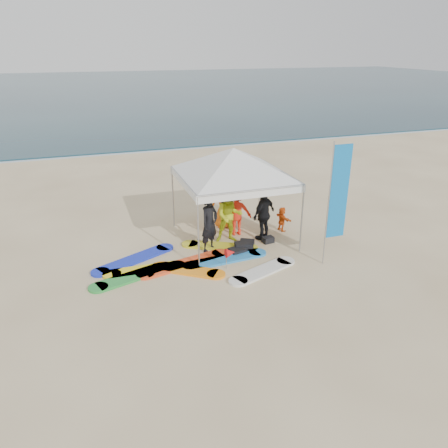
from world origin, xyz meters
TOP-DOWN VIEW (x-y plane):
  - ground at (0.00, 0.00)m, footprint 120.00×120.00m
  - ocean at (0.00, 60.00)m, footprint 160.00×84.00m
  - shoreline_foam at (0.00, 18.20)m, footprint 160.00×1.20m
  - person_black_a at (-0.50, 3.39)m, footprint 0.81×0.75m
  - person_yellow at (0.33, 3.89)m, footprint 1.00×0.84m
  - person_orange_a at (0.76, 4.36)m, footprint 1.13×0.72m
  - person_black_b at (1.48, 3.69)m, footprint 1.13×0.90m
  - person_orange_b at (0.59, 5.12)m, footprint 1.05×0.81m
  - person_seated at (2.38, 4.13)m, footprint 0.40×0.84m
  - canopy_tent at (0.53, 4.08)m, footprint 4.70×4.70m
  - feather_flag at (2.74, 1.45)m, footprint 0.62×0.04m
  - marker_pennant at (-0.28, 2.07)m, footprint 0.28×0.28m
  - gear_pile at (0.68, 3.16)m, footprint 1.73×0.94m
  - surfboard_spread at (-1.46, 2.67)m, footprint 5.67×3.28m

SIDE VIEW (x-z plane):
  - ground at x=0.00m, z-range 0.00..0.00m
  - shoreline_foam at x=0.00m, z-range 0.00..0.01m
  - surfboard_spread at x=-1.46m, z-range 0.00..0.07m
  - ocean at x=0.00m, z-range 0.00..0.08m
  - gear_pile at x=0.68m, z-range -0.01..0.21m
  - person_seated at x=2.38m, z-range 0.00..0.87m
  - marker_pennant at x=-0.28m, z-range 0.18..0.81m
  - person_orange_a at x=0.76m, z-range 0.00..1.67m
  - person_black_b at x=1.48m, z-range 0.00..1.79m
  - person_yellow at x=0.33m, z-range 0.00..1.82m
  - person_black_a at x=-0.50m, z-range 0.00..1.87m
  - person_orange_b at x=0.59m, z-range 0.00..1.92m
  - feather_flag at x=2.74m, z-range 0.33..4.04m
  - canopy_tent at x=0.53m, z-range 1.32..4.86m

